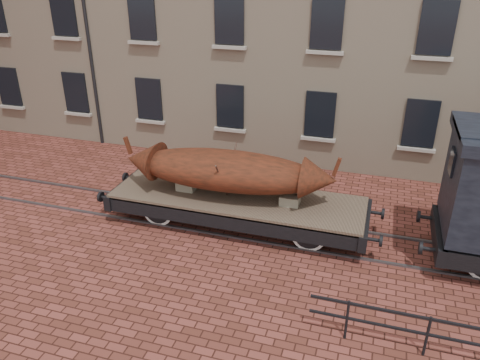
% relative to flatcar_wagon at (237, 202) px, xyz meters
% --- Properties ---
extents(ground, '(90.00, 90.00, 0.00)m').
position_rel_flatcar_wagon_xyz_m(ground, '(0.65, 0.00, -0.80)').
color(ground, '#54261C').
extents(rail_track, '(30.00, 1.52, 0.06)m').
position_rel_flatcar_wagon_xyz_m(rail_track, '(0.65, 0.00, -0.77)').
color(rail_track, '#59595E').
rests_on(rail_track, ground).
extents(flatcar_wagon, '(8.51, 2.31, 1.28)m').
position_rel_flatcar_wagon_xyz_m(flatcar_wagon, '(0.00, 0.00, 0.00)').
color(flatcar_wagon, brown).
rests_on(flatcar_wagon, ground).
extents(iron_boat, '(6.49, 1.98, 1.56)m').
position_rel_flatcar_wagon_xyz_m(iron_boat, '(-0.31, 0.00, 1.01)').
color(iron_boat, maroon).
rests_on(iron_boat, flatcar_wagon).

